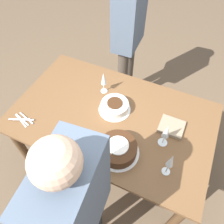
% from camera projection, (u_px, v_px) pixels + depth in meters
% --- Properties ---
extents(ground_plane, '(12.00, 12.00, 0.00)m').
position_uv_depth(ground_plane, '(112.00, 157.00, 2.35)').
color(ground_plane, brown).
extents(dining_table, '(1.61, 0.99, 0.74)m').
position_uv_depth(dining_table, '(112.00, 123.00, 1.84)').
color(dining_table, brown).
rests_on(dining_table, ground_plane).
extents(cake_center_white, '(0.26, 0.26, 0.09)m').
position_uv_depth(cake_center_white, '(115.00, 106.00, 1.77)').
color(cake_center_white, white).
rests_on(cake_center_white, dining_table).
extents(cake_front_chocolate, '(0.31, 0.31, 0.10)m').
position_uv_depth(cake_front_chocolate, '(118.00, 149.00, 1.53)').
color(cake_front_chocolate, white).
rests_on(cake_front_chocolate, dining_table).
extents(wine_glass_near, '(0.06, 0.06, 0.23)m').
position_uv_depth(wine_glass_near, '(171.00, 161.00, 1.35)').
color(wine_glass_near, silver).
rests_on(wine_glass_near, dining_table).
extents(wine_glass_far, '(0.07, 0.07, 0.22)m').
position_uv_depth(wine_glass_far, '(166.00, 132.00, 1.50)').
color(wine_glass_far, silver).
rests_on(wine_glass_far, dining_table).
extents(wine_glass_extra, '(0.06, 0.06, 0.21)m').
position_uv_depth(wine_glass_extra, '(104.00, 79.00, 1.81)').
color(wine_glass_extra, silver).
rests_on(wine_glass_extra, dining_table).
extents(dessert_plate_left, '(0.15, 0.15, 0.01)m').
position_uv_depth(dessert_plate_left, '(62.00, 137.00, 1.64)').
color(dessert_plate_left, silver).
rests_on(dessert_plate_left, dining_table).
extents(fork_pile, '(0.20, 0.10, 0.01)m').
position_uv_depth(fork_pile, '(22.00, 119.00, 1.73)').
color(fork_pile, silver).
rests_on(fork_pile, dining_table).
extents(napkin_stack, '(0.19, 0.17, 0.03)m').
position_uv_depth(napkin_stack, '(172.00, 127.00, 1.68)').
color(napkin_stack, gray).
rests_on(napkin_stack, dining_table).
extents(person_cutting, '(0.26, 0.42, 1.60)m').
position_uv_depth(person_cutting, '(77.00, 208.00, 1.12)').
color(person_cutting, '#232328').
rests_on(person_cutting, ground_plane).
extents(person_watching, '(0.24, 0.41, 1.68)m').
position_uv_depth(person_watching, '(129.00, 26.00, 2.06)').
color(person_watching, '#4C4238').
rests_on(person_watching, ground_plane).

